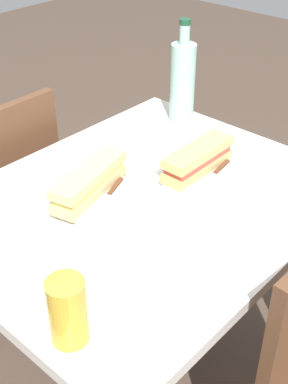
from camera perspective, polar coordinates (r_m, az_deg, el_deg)
ground_plane at (r=1.85m, az=-0.00°, el=-19.49°), size 8.00×8.00×0.00m
dining_table at (r=1.41m, az=-0.00°, el=-4.86°), size 0.98×0.79×0.73m
plate_near at (r=1.44m, az=5.75°, el=2.17°), size 0.23×0.23×0.01m
baguette_sandwich_near at (r=1.42m, az=5.85°, el=3.59°), size 0.23×0.07×0.07m
knife_near at (r=1.42m, az=7.65°, el=2.01°), size 0.18×0.03×0.01m
plate_far at (r=1.35m, az=-5.84°, el=-0.33°), size 0.23×0.23×0.01m
baguette_sandwich_far at (r=1.32m, az=-5.94°, el=1.15°), size 0.26×0.13×0.07m
knife_far at (r=1.33m, az=-3.81°, el=-0.28°), size 0.17×0.07×0.01m
water_bottle at (r=1.68m, az=4.19°, el=11.89°), size 0.08×0.08×0.32m
beer_glass at (r=0.96m, az=-8.23°, el=-12.62°), size 0.07×0.07×0.14m
paper_napkin at (r=1.19m, az=3.29°, el=-5.94°), size 0.18×0.18×0.00m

